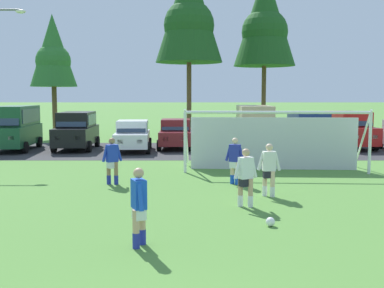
{
  "coord_description": "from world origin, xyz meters",
  "views": [
    {
      "loc": [
        0.35,
        -4.21,
        3.1
      ],
      "look_at": [
        0.39,
        10.81,
        1.54
      ],
      "focal_mm": 43.62,
      "sensor_mm": 36.0,
      "label": 1
    }
  ],
  "objects": [
    {
      "name": "ground_plane",
      "position": [
        0.0,
        15.0,
        0.0
      ],
      "size": [
        400.0,
        400.0,
        0.0
      ],
      "primitive_type": "plane",
      "color": "#518438"
    },
    {
      "name": "parking_lot_strip",
      "position": [
        0.0,
        22.14,
        0.0
      ],
      "size": [
        52.0,
        8.4,
        0.01
      ],
      "primitive_type": "cube",
      "color": "#333335",
      "rests_on": "ground"
    },
    {
      "name": "soccer_ball",
      "position": [
        2.22,
        6.63,
        0.11
      ],
      "size": [
        0.22,
        0.22,
        0.22
      ],
      "color": "white",
      "rests_on": "ground"
    },
    {
      "name": "soccer_goal",
      "position": [
        3.77,
        15.05,
        1.29
      ],
      "size": [
        7.51,
        2.33,
        2.57
      ],
      "color": "white",
      "rests_on": "ground"
    },
    {
      "name": "player_striker_near",
      "position": [
        1.85,
        11.95,
        0.82
      ],
      "size": [
        0.68,
        0.42,
        1.64
      ],
      "color": "beige",
      "rests_on": "ground"
    },
    {
      "name": "player_midfield_center",
      "position": [
        2.72,
        9.95,
        0.82
      ],
      "size": [
        0.74,
        0.3,
        1.64
      ],
      "color": "beige",
      "rests_on": "ground"
    },
    {
      "name": "player_defender_far",
      "position": [
        -2.44,
        11.92,
        0.82
      ],
      "size": [
        0.7,
        0.43,
        1.64
      ],
      "color": "#936B4C",
      "rests_on": "ground"
    },
    {
      "name": "player_winger_left",
      "position": [
        -0.74,
        5.15,
        0.82
      ],
      "size": [
        0.37,
        0.74,
        1.64
      ],
      "color": "tan",
      "rests_on": "ground"
    },
    {
      "name": "player_trailing_back",
      "position": [
        1.85,
        8.61,
        0.82
      ],
      "size": [
        0.72,
        0.4,
        1.64
      ],
      "color": "tan",
      "rests_on": "ground"
    },
    {
      "name": "parked_car_slot_far_left",
      "position": [
        -9.74,
        22.24,
        1.34
      ],
      "size": [
        2.45,
        4.93,
        2.52
      ],
      "color": "#194C2D",
      "rests_on": "ground"
    },
    {
      "name": "parked_car_slot_left",
      "position": [
        -6.32,
        22.62,
        1.11
      ],
      "size": [
        2.28,
        4.68,
        2.16
      ],
      "color": "black",
      "rests_on": "ground"
    },
    {
      "name": "parked_car_slot_center_left",
      "position": [
        -2.98,
        21.75,
        0.88
      ],
      "size": [
        2.24,
        4.3,
        1.72
      ],
      "color": "silver",
      "rests_on": "ground"
    },
    {
      "name": "parked_car_slot_center",
      "position": [
        -0.6,
        23.15,
        0.88
      ],
      "size": [
        2.05,
        4.2,
        1.72
      ],
      "color": "maroon",
      "rests_on": "ground"
    },
    {
      "name": "parked_car_slot_center_right",
      "position": [
        3.99,
        22.83,
        1.34
      ],
      "size": [
        2.27,
        4.84,
        2.52
      ],
      "color": "tan",
      "rests_on": "ground"
    },
    {
      "name": "parked_car_slot_right",
      "position": [
        6.93,
        22.02,
        1.11
      ],
      "size": [
        2.16,
        4.61,
        2.16
      ],
      "color": "navy",
      "rests_on": "ground"
    },
    {
      "name": "parked_car_slot_far_right",
      "position": [
        9.64,
        23.35,
        1.11
      ],
      "size": [
        2.39,
        4.73,
        2.16
      ],
      "color": "red",
      "rests_on": "ground"
    },
    {
      "name": "tree_left_edge",
      "position": [
        -9.89,
        30.56,
        6.22
      ],
      "size": [
        3.4,
        3.4,
        9.06
      ],
      "color": "brown",
      "rests_on": "ground"
    },
    {
      "name": "tree_mid_left",
      "position": [
        0.13,
        31.22,
        9.23
      ],
      "size": [
        5.03,
        5.03,
        13.41
      ],
      "color": "brown",
      "rests_on": "ground"
    },
    {
      "name": "tree_center_back",
      "position": [
        6.18,
        33.88,
        9.07
      ],
      "size": [
        4.94,
        4.94,
        13.18
      ],
      "color": "brown",
      "rests_on": "ground"
    }
  ]
}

